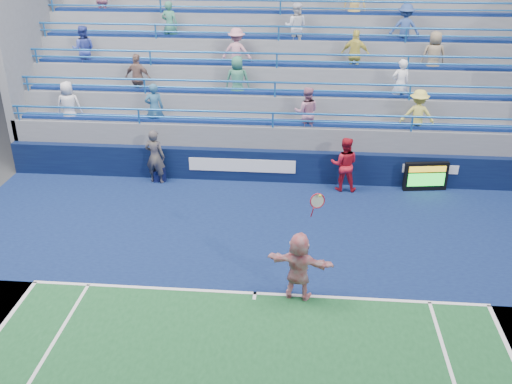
# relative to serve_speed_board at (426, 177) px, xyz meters

# --- Properties ---
(ground) EXTENTS (120.00, 120.00, 0.00)m
(ground) POSITION_rel_serve_speed_board_xyz_m (-5.05, -6.18, -0.50)
(ground) COLOR #333538
(sponsor_wall) EXTENTS (18.00, 0.32, 1.10)m
(sponsor_wall) POSITION_rel_serve_speed_board_xyz_m (-5.05, 0.31, 0.05)
(sponsor_wall) COLOR #090F33
(sponsor_wall) RESTS_ON ground
(bleacher_stand) EXTENTS (18.00, 5.60, 6.13)m
(bleacher_stand) POSITION_rel_serve_speed_board_xyz_m (-5.05, 4.08, 1.05)
(bleacher_stand) COLOR slate
(bleacher_stand) RESTS_ON ground
(serve_speed_board) EXTENTS (1.44, 0.35, 0.99)m
(serve_speed_board) POSITION_rel_serve_speed_board_xyz_m (0.00, 0.00, 0.00)
(serve_speed_board) COLOR black
(serve_speed_board) RESTS_ON ground
(judge_chair) EXTENTS (0.51, 0.51, 0.74)m
(judge_chair) POSITION_rel_serve_speed_board_xyz_m (-8.87, 0.05, -0.26)
(judge_chair) COLOR #0C1139
(judge_chair) RESTS_ON ground
(tennis_player) EXTENTS (1.66, 0.80, 2.75)m
(tennis_player) POSITION_rel_serve_speed_board_xyz_m (-4.03, -6.20, 0.36)
(tennis_player) COLOR white
(tennis_player) RESTS_ON ground
(line_judge) EXTENTS (0.75, 0.57, 1.87)m
(line_judge) POSITION_rel_serve_speed_board_xyz_m (-8.93, -0.14, 0.44)
(line_judge) COLOR #131534
(line_judge) RESTS_ON ground
(ball_girl) EXTENTS (0.93, 0.74, 1.83)m
(ball_girl) POSITION_rel_serve_speed_board_xyz_m (-2.67, -0.18, 0.42)
(ball_girl) COLOR red
(ball_girl) RESTS_ON ground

